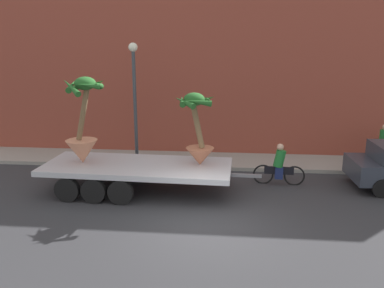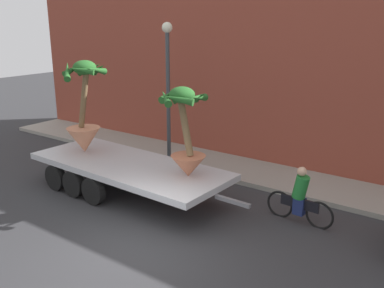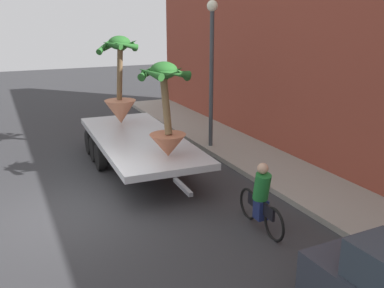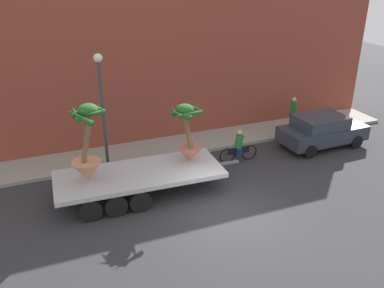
# 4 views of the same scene
# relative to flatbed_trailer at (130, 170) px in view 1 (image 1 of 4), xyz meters

# --- Properties ---
(ground_plane) EXTENTS (60.00, 60.00, 0.00)m
(ground_plane) POSITION_rel_flatbed_trailer_xyz_m (2.74, -2.47, -0.78)
(ground_plane) COLOR #2D2D30
(sidewalk) EXTENTS (24.00, 2.20, 0.15)m
(sidewalk) POSITION_rel_flatbed_trailer_xyz_m (2.74, 3.63, -0.70)
(sidewalk) COLOR gray
(sidewalk) RESTS_ON ground
(building_facade) EXTENTS (24.00, 1.20, 7.25)m
(building_facade) POSITION_rel_flatbed_trailer_xyz_m (2.74, 5.33, 2.85)
(building_facade) COLOR brown
(building_facade) RESTS_ON ground
(flatbed_trailer) EXTENTS (7.35, 2.69, 0.98)m
(flatbed_trailer) POSITION_rel_flatbed_trailer_xyz_m (0.00, 0.00, 0.00)
(flatbed_trailer) COLOR #B7BABF
(flatbed_trailer) RESTS_ON ground
(potted_palm_rear) EXTENTS (1.42, 1.46, 2.91)m
(potted_palm_rear) POSITION_rel_flatbed_trailer_xyz_m (-1.57, -0.00, 1.35)
(potted_palm_rear) COLOR tan
(potted_palm_rear) RESTS_ON flatbed_trailer
(potted_palm_middle) EXTENTS (1.44, 1.46, 2.42)m
(potted_palm_middle) POSITION_rel_flatbed_trailer_xyz_m (2.28, 0.12, 1.34)
(potted_palm_middle) COLOR #B26647
(potted_palm_middle) RESTS_ON flatbed_trailer
(cyclist) EXTENTS (1.84, 0.36, 1.54)m
(cyclist) POSITION_rel_flatbed_trailer_xyz_m (5.13, 1.18, -0.11)
(cyclist) COLOR black
(cyclist) RESTS_ON ground
(pedestrian_near_gate) EXTENTS (0.36, 0.36, 1.71)m
(pedestrian_near_gate) POSITION_rel_flatbed_trailer_xyz_m (9.47, 3.35, 0.27)
(pedestrian_near_gate) COLOR black
(pedestrian_near_gate) RESTS_ON sidewalk
(street_lamp) EXTENTS (0.36, 0.36, 4.83)m
(street_lamp) POSITION_rel_flatbed_trailer_xyz_m (-0.46, 2.83, 2.45)
(street_lamp) COLOR #383D42
(street_lamp) RESTS_ON sidewalk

